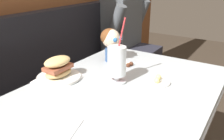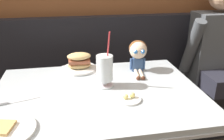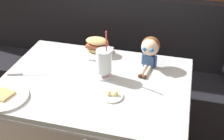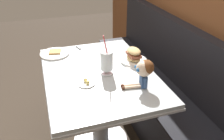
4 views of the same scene
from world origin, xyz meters
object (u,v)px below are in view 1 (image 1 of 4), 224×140
at_px(sandwich_plate, 58,70).
at_px(seated_doll, 111,40).
at_px(butter_saucer, 158,81).
at_px(diner_patron, 125,30).
at_px(milkshake_glass, 117,63).

relative_size(sandwich_plate, seated_doll, 1.00).
bearing_deg(butter_saucer, seated_doll, 68.20).
distance_m(sandwich_plate, butter_saucer, 0.50).
bearing_deg(seated_doll, sandwich_plate, 167.62).
distance_m(butter_saucer, diner_patron, 1.16).
distance_m(sandwich_plate, diner_patron, 1.17).
bearing_deg(sandwich_plate, butter_saucer, -63.60).
xyz_separation_m(butter_saucer, seated_doll, (0.14, 0.36, 0.12)).
bearing_deg(diner_patron, butter_saucer, -142.64).
height_order(milkshake_glass, sandwich_plate, milkshake_glass).
height_order(sandwich_plate, butter_saucer, sandwich_plate).
height_order(milkshake_glass, butter_saucer, milkshake_glass).
relative_size(sandwich_plate, butter_saucer, 1.88).
distance_m(milkshake_glass, seated_doll, 0.30).
xyz_separation_m(sandwich_plate, diner_patron, (1.14, 0.26, -0.04)).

